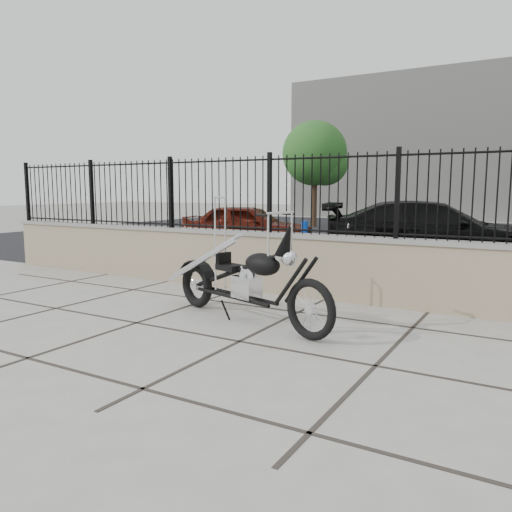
% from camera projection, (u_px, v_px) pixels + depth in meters
% --- Properties ---
extents(ground_plane, '(90.00, 90.00, 0.00)m').
position_uv_depth(ground_plane, '(239.00, 342.00, 5.40)').
color(ground_plane, '#99968E').
rests_on(ground_plane, ground).
extents(parking_lot, '(30.00, 30.00, 0.00)m').
position_uv_depth(parking_lot, '(445.00, 240.00, 16.11)').
color(parking_lot, black).
rests_on(parking_lot, ground).
extents(retaining_wall, '(14.00, 0.36, 0.96)m').
position_uv_depth(retaining_wall, '(328.00, 267.00, 7.48)').
color(retaining_wall, gray).
rests_on(retaining_wall, ground_plane).
extents(iron_fence, '(14.00, 0.08, 1.20)m').
position_uv_depth(iron_fence, '(329.00, 195.00, 7.33)').
color(iron_fence, black).
rests_on(iron_fence, retaining_wall).
extents(background_building, '(22.00, 6.00, 8.00)m').
position_uv_depth(background_building, '(494.00, 146.00, 27.57)').
color(background_building, beige).
rests_on(background_building, ground_plane).
extents(chopper_motorcycle, '(2.64, 1.22, 1.57)m').
position_uv_depth(chopper_motorcycle, '(244.00, 259.00, 6.15)').
color(chopper_motorcycle, black).
rests_on(chopper_motorcycle, ground_plane).
extents(car_red, '(3.87, 2.16, 1.24)m').
position_uv_depth(car_red, '(248.00, 226.00, 13.78)').
color(car_red, '#4A120A').
rests_on(car_red, parking_lot).
extents(car_black, '(5.10, 3.11, 1.38)m').
position_uv_depth(car_black, '(432.00, 232.00, 11.11)').
color(car_black, black).
rests_on(car_black, parking_lot).
extents(bollard_a, '(0.16, 0.16, 1.03)m').
position_uv_depth(bollard_a, '(304.00, 248.00, 9.66)').
color(bollard_a, blue).
rests_on(bollard_a, ground_plane).
extents(tree_left, '(2.81, 2.81, 4.75)m').
position_uv_depth(tree_left, '(315.00, 150.00, 21.72)').
color(tree_left, '#382619').
rests_on(tree_left, ground_plane).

